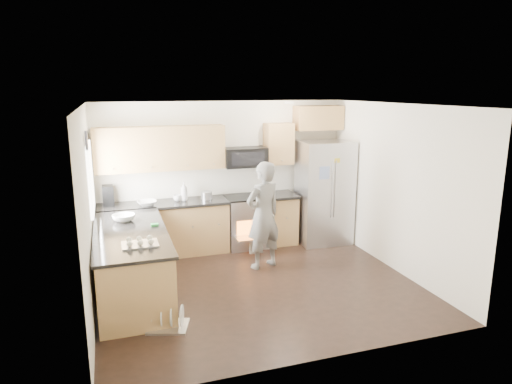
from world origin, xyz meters
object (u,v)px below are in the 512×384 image
object	(u,v)px
stove_range	(247,210)
person	(263,215)
refrigerator	(324,192)
dish_rack	(168,322)

from	to	relation	value
stove_range	person	size ratio (longest dim) A/B	1.04
person	refrigerator	bearing A→B (deg)	-169.21
person	stove_range	bearing A→B (deg)	-111.81
stove_range	refrigerator	world-z (taller)	refrigerator
refrigerator	dish_rack	size ratio (longest dim) A/B	3.34
person	dish_rack	distance (m)	2.39
stove_range	dish_rack	xyz separation A→B (m)	(-1.77, -2.52, -0.60)
stove_range	dish_rack	world-z (taller)	stove_range
refrigerator	person	distance (m)	1.70
refrigerator	dish_rack	xyz separation A→B (m)	(-3.19, -2.31, -0.86)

